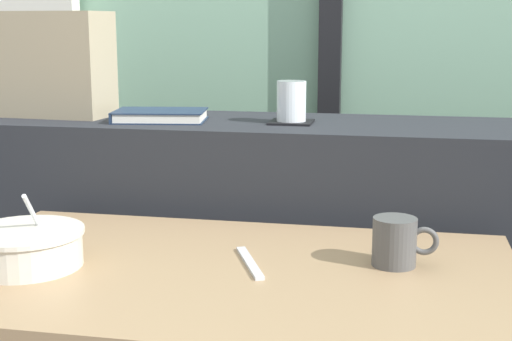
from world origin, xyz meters
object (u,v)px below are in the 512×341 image
at_px(breakfast_table, 225,337).
at_px(juice_glass, 291,103).
at_px(fork_utensil, 250,263).
at_px(throw_pillow, 47,64).
at_px(ceramic_mug, 396,242).
at_px(soup_bowl, 26,248).
at_px(coaster_square, 291,122).
at_px(closed_book, 160,116).

xyz_separation_m(breakfast_table, juice_glass, (0.03, 0.54, 0.35)).
bearing_deg(breakfast_table, fork_utensil, 40.56).
height_order(breakfast_table, throw_pillow, throw_pillow).
distance_m(throw_pillow, ceramic_mug, 1.04).
bearing_deg(fork_utensil, throw_pillow, 116.93).
bearing_deg(soup_bowl, coaster_square, 57.80).
distance_m(fork_utensil, ceramic_mug, 0.26).
bearing_deg(juice_glass, soup_bowl, -122.20).
distance_m(soup_bowl, fork_utensil, 0.39).
bearing_deg(juice_glass, fork_utensil, -89.34).
height_order(breakfast_table, fork_utensil, fork_utensil).
relative_size(juice_glass, fork_utensil, 0.56).
bearing_deg(closed_book, coaster_square, 4.12).
height_order(fork_utensil, ceramic_mug, ceramic_mug).
bearing_deg(fork_utensil, soup_bowl, 169.39).
distance_m(breakfast_table, ceramic_mug, 0.34).
bearing_deg(coaster_square, breakfast_table, -93.46).
bearing_deg(fork_utensil, closed_book, 100.47).
bearing_deg(soup_bowl, closed_book, 84.53).
bearing_deg(throw_pillow, ceramic_mug, -28.60).
xyz_separation_m(coaster_square, throw_pillow, (-0.63, 0.02, 0.13)).
bearing_deg(fork_utensil, ceramic_mug, -13.31).
distance_m(breakfast_table, juice_glass, 0.64).
distance_m(closed_book, throw_pillow, 0.33).
bearing_deg(soup_bowl, breakfast_table, 8.86).
xyz_separation_m(breakfast_table, fork_utensil, (0.04, 0.03, 0.13)).
distance_m(coaster_square, ceramic_mug, 0.54).
relative_size(breakfast_table, juice_glass, 10.55).
xyz_separation_m(juice_glass, throw_pillow, (-0.63, 0.02, 0.08)).
relative_size(breakfast_table, ceramic_mug, 8.81).
xyz_separation_m(closed_book, ceramic_mug, (0.57, -0.44, -0.15)).
bearing_deg(coaster_square, ceramic_mug, -61.07).
relative_size(coaster_square, fork_utensil, 0.59).
bearing_deg(soup_bowl, juice_glass, 57.80).
xyz_separation_m(breakfast_table, throw_pillow, (-0.59, 0.56, 0.44)).
distance_m(throw_pillow, fork_utensil, 0.88).
xyz_separation_m(coaster_square, fork_utensil, (0.01, -0.50, -0.18)).
relative_size(juice_glass, ceramic_mug, 0.84).
relative_size(throw_pillow, ceramic_mug, 2.83).
xyz_separation_m(soup_bowl, ceramic_mug, (0.62, 0.13, 0.01)).
height_order(coaster_square, soup_bowl, coaster_square).
height_order(juice_glass, soup_bowl, juice_glass).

